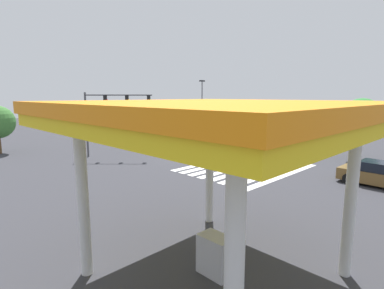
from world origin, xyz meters
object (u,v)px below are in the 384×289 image
car_1 (126,131)px  tree_corner_b (361,119)px  car_2 (377,174)px  tree_corner_a (184,114)px  pedestrian (191,134)px  traffic_signal_mast (109,109)px  street_light_pole_a (202,103)px  car_0 (141,134)px

car_1 → tree_corner_b: bearing=-174.2°
car_2 → tree_corner_b: tree_corner_b is taller
tree_corner_a → tree_corner_b: size_ratio=0.78×
car_1 → car_2: 32.84m
car_2 → pedestrian: bearing=-11.5°
traffic_signal_mast → street_light_pole_a: 17.45m
traffic_signal_mast → car_1: size_ratio=1.28×
car_1 → street_light_pole_a: street_light_pole_a is taller
tree_corner_a → car_0: bearing=-171.7°
tree_corner_b → car_0: bearing=104.0°
pedestrian → street_light_pole_a: size_ratio=0.20×
traffic_signal_mast → tree_corner_a: bearing=71.5°
pedestrian → car_2: bearing=31.5°
car_2 → pedestrian: pedestrian is taller
traffic_signal_mast → tree_corner_a: size_ratio=1.40×
tree_corner_b → tree_corner_a: bearing=83.3°
car_0 → car_2: car_2 is taller
car_1 → car_2: car_2 is taller
street_light_pole_a → tree_corner_b: bearing=-95.6°
pedestrian → tree_corner_a: size_ratio=0.37×
tree_corner_a → tree_corner_b: tree_corner_b is taller
car_2 → tree_corner_a: bearing=-18.7°
car_0 → car_1: size_ratio=1.01×
car_2 → street_light_pole_a: street_light_pole_a is taller
car_2 → tree_corner_b: 8.65m
car_0 → tree_corner_b: bearing=-166.1°
car_1 → street_light_pole_a: (7.45, -8.23, 4.03)m
traffic_signal_mast → car_0: (8.74, 7.60, -3.78)m
car_0 → tree_corner_a: 9.53m
street_light_pole_a → tree_corner_b: (-2.08, -21.22, -0.98)m
car_2 → tree_corner_b: bearing=-64.8°
tree_corner_b → car_2: bearing=-155.7°
car_1 → tree_corner_b: tree_corner_b is taller
car_0 → street_light_pole_a: 9.71m
car_0 → street_light_pole_a: (8.18, -3.35, 4.01)m
traffic_signal_mast → tree_corner_b: (14.85, -16.98, -0.74)m
car_1 → tree_corner_a: 9.42m
car_0 → car_1: car_1 is taller
car_1 → street_light_pole_a: bearing=-142.4°
traffic_signal_mast → street_light_pole_a: bearing=59.1°
pedestrian → tree_corner_b: 19.11m
car_0 → street_light_pole_a: bearing=-112.3°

